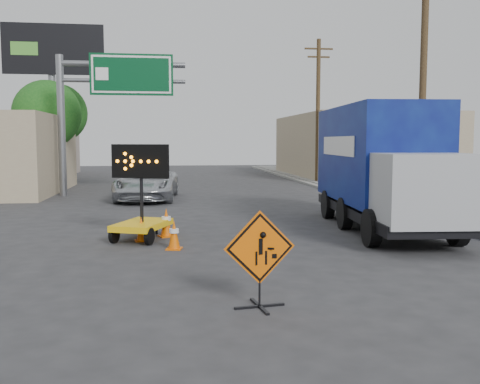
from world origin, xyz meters
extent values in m
plane|color=#2D2D30|center=(0.00, 0.00, 0.00)|extent=(100.00, 100.00, 0.00)
cube|color=gray|center=(7.20, 15.00, 0.06)|extent=(0.40, 60.00, 0.12)
cube|color=gray|center=(9.50, 15.00, 0.07)|extent=(4.00, 60.00, 0.15)
cube|color=tan|center=(13.00, 30.00, 2.30)|extent=(10.00, 14.00, 4.60)
cylinder|color=slate|center=(-6.50, 18.00, 3.40)|extent=(0.36, 0.36, 6.80)
cylinder|color=slate|center=(-3.50, 18.00, 6.40)|extent=(6.00, 0.28, 0.28)
cylinder|color=slate|center=(-3.50, 18.00, 5.60)|extent=(6.00, 0.20, 0.20)
cube|color=#053E1D|center=(-3.10, 17.88, 5.90)|extent=(4.00, 0.10, 2.00)
cube|color=silver|center=(-3.10, 17.81, 5.90)|extent=(3.80, 0.01, 1.80)
cylinder|color=slate|center=(-8.50, 26.00, 4.50)|extent=(0.44, 0.44, 9.00)
cube|color=silver|center=(-8.30, 25.85, 8.30)|extent=(6.00, 0.25, 3.00)
cube|color=black|center=(-8.30, 25.70, 8.30)|extent=(6.10, 0.04, 3.10)
cylinder|color=#4E3C21|center=(8.00, 10.00, 4.50)|extent=(0.26, 0.26, 9.00)
cylinder|color=#4E3C21|center=(8.00, 24.00, 4.50)|extent=(0.26, 0.26, 9.00)
cube|color=#4E3C21|center=(8.00, 24.00, 8.40)|extent=(1.80, 0.10, 0.10)
cube|color=#4E3C21|center=(8.00, 24.00, 7.90)|extent=(1.40, 0.10, 0.10)
cylinder|color=#4E3C21|center=(-8.00, 22.00, 1.62)|extent=(0.28, 0.28, 3.25)
sphere|color=#154C16|center=(-8.00, 22.00, 4.18)|extent=(3.71, 3.71, 3.71)
cylinder|color=#4E3C21|center=(-9.00, 30.00, 1.79)|extent=(0.28, 0.28, 3.58)
sphere|color=#154C16|center=(-9.00, 30.00, 4.61)|extent=(4.10, 4.10, 4.10)
cube|color=black|center=(0.03, -0.67, 0.02)|extent=(0.84, 0.18, 0.04)
cube|color=black|center=(0.03, -0.67, 0.02)|extent=(0.18, 0.84, 0.04)
cylinder|color=black|center=(0.03, -0.67, 0.33)|extent=(0.03, 0.03, 0.66)
cube|color=#E75D04|center=(0.03, -0.67, 0.98)|extent=(1.18, 0.20, 1.19)
cube|color=black|center=(0.03, -0.67, 0.98)|extent=(1.10, 0.17, 1.11)
cube|color=yellow|center=(-2.13, 5.61, 0.41)|extent=(1.71, 2.10, 0.16)
cylinder|color=black|center=(-2.13, 5.61, 1.46)|extent=(0.09, 0.09, 2.00)
cube|color=black|center=(-2.13, 5.61, 2.14)|extent=(1.55, 0.71, 0.91)
imported|color=silver|center=(-2.36, 15.77, 0.77)|extent=(2.99, 5.74, 1.54)
cube|color=black|center=(5.00, 6.27, 0.58)|extent=(2.94, 7.94, 0.29)
cube|color=#070B56|center=(5.00, 7.05, 2.29)|extent=(2.90, 6.20, 2.92)
cube|color=#9EA0A5|center=(5.00, 3.16, 1.51)|extent=(2.37, 1.92, 1.75)
cube|color=#E75D04|center=(-1.28, 4.21, 0.02)|extent=(0.44, 0.44, 0.03)
cone|color=#E75D04|center=(-1.28, 4.21, 0.38)|extent=(0.29, 0.29, 0.70)
cylinder|color=silver|center=(-1.28, 4.21, 0.46)|extent=(0.24, 0.24, 0.10)
cube|color=#E75D04|center=(-2.14, 5.41, 0.01)|extent=(0.40, 0.40, 0.03)
cone|color=#E75D04|center=(-2.14, 5.41, 0.35)|extent=(0.26, 0.26, 0.64)
cylinder|color=silver|center=(-2.14, 5.41, 0.42)|extent=(0.22, 0.22, 0.09)
cube|color=#E75D04|center=(-1.47, 6.02, 0.02)|extent=(0.53, 0.53, 0.03)
cone|color=#E75D04|center=(-1.47, 6.02, 0.42)|extent=(0.32, 0.32, 0.78)
cylinder|color=silver|center=(-1.47, 6.02, 0.51)|extent=(0.26, 0.26, 0.11)
camera|label=1|loc=(-1.41, -8.98, 2.69)|focal=40.00mm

